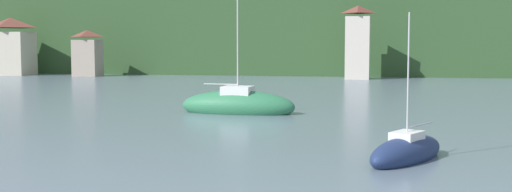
% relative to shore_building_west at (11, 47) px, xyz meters
% --- Properties ---
extents(wooded_hillside, '(352.00, 46.41, 41.13)m').
position_rel_shore_building_west_xyz_m(wooded_hillside, '(50.38, 32.48, 2.48)').
color(wooded_hillside, '#2D4C28').
rests_on(wooded_hillside, ground_plane).
extents(shore_building_west, '(6.92, 4.96, 9.38)m').
position_rel_shore_building_west_xyz_m(shore_building_west, '(0.00, 0.00, 0.00)').
color(shore_building_west, '#BCB29E').
rests_on(shore_building_west, ground_plane).
extents(shore_building_westcentral, '(4.17, 3.24, 7.25)m').
position_rel_shore_building_west_xyz_m(shore_building_westcentral, '(14.04, -0.82, -1.03)').
color(shore_building_westcentral, gray).
rests_on(shore_building_westcentral, ground_plane).
extents(shore_building_central, '(3.57, 3.30, 10.49)m').
position_rel_shore_building_west_xyz_m(shore_building_central, '(56.15, -0.79, 0.57)').
color(shore_building_central, beige).
rests_on(shore_building_central, ground_plane).
extents(sailboat_far_0, '(8.26, 3.11, 9.23)m').
position_rel_shore_building_west_xyz_m(sailboat_far_0, '(50.56, -48.94, -3.99)').
color(sailboat_far_0, '#2D754C').
rests_on(sailboat_far_0, ground_plane).
extents(sailboat_mid_4, '(3.91, 5.68, 6.38)m').
position_rel_shore_building_west_xyz_m(sailboat_mid_4, '(61.68, -64.94, -4.20)').
color(sailboat_mid_4, navy).
rests_on(sailboat_mid_4, ground_plane).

